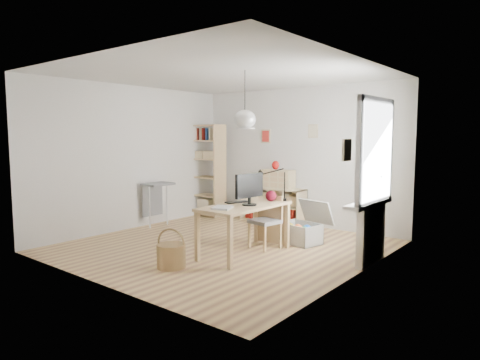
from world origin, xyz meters
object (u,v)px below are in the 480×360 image
Objects in this scene: storage_chest at (303,229)px; monitor at (249,187)px; desk at (245,211)px; cube_shelf at (272,208)px; drawer_chest at (278,179)px; chair at (267,218)px; tall_bookshelf at (207,166)px.

monitor is at bearing -89.01° from storage_chest.
cube_shelf is at bearing 114.61° from desk.
desk is 2.37m from drawer_chest.
drawer_chest reaches higher than desk.
cube_shelf is at bearing 122.44° from monitor.
storage_chest is at bearing -43.52° from drawer_chest.
monitor is (0.04, -0.53, 0.54)m from chair.
desk is 2.35× the size of drawer_chest.
drawer_chest reaches higher than storage_chest.
monitor is (2.67, -1.95, -0.08)m from tall_bookshelf.
desk reaches higher than storage_chest.
chair is at bearing 100.65° from monitor.
monitor reaches higher than storage_chest.
desk is 0.56m from chair.
monitor is (1.11, -2.23, 0.71)m from cube_shelf.
chair is 1.29× the size of drawer_chest.
storage_chest is at bearing -38.88° from cube_shelf.
tall_bookshelf reaches higher than monitor.
tall_bookshelf is at bearing 149.89° from monitor.
cube_shelf reaches higher than storage_chest.
chair is (1.07, -1.71, 0.17)m from cube_shelf.
monitor is at bearing -68.76° from drawer_chest.
tall_bookshelf is 1.75m from drawer_chest.
monitor reaches higher than desk.
tall_bookshelf is at bearing 177.14° from storage_chest.
cube_shelf is at bearing 163.15° from drawer_chest.
drawer_chest is (-0.86, 2.19, 0.25)m from desk.
tall_bookshelf reaches higher than drawer_chest.
tall_bookshelf reaches higher than desk.
cube_shelf is at bearing 153.70° from storage_chest.
storage_chest is 1.72m from drawer_chest.
cube_shelf is 2.02m from chair.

